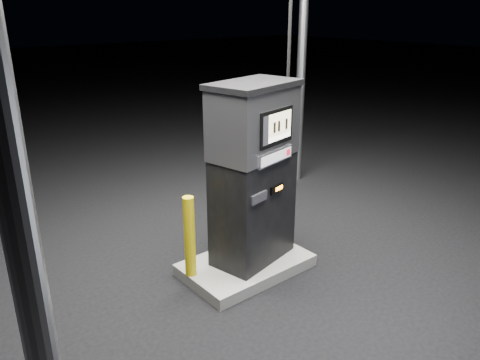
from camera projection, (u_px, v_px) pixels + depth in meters
ground at (246, 270)px, 6.08m from camera, size 80.00×80.00×0.00m
pump_island at (246, 265)px, 6.06m from camera, size 1.60×1.00×0.15m
fuel_dispenser at (254, 173)px, 5.71m from camera, size 1.31×0.89×4.70m
bollard_left at (190, 237)px, 5.53m from camera, size 0.18×0.18×1.02m
bollard_right at (288, 212)px, 6.31m from camera, size 0.14×0.14×0.93m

